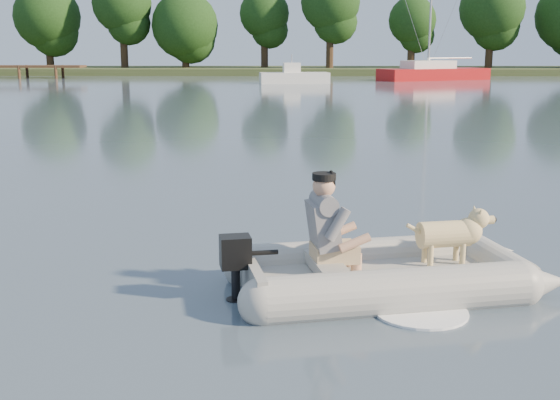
{
  "coord_description": "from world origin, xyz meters",
  "views": [
    {
      "loc": [
        -0.05,
        -6.37,
        2.52
      ],
      "look_at": [
        -0.16,
        1.73,
        0.75
      ],
      "focal_mm": 45.0,
      "sensor_mm": 36.0,
      "label": 1
    }
  ],
  "objects_px": {
    "dinghy": "(390,236)",
    "dog": "(444,239)",
    "motorboat": "(294,70)",
    "man": "(325,222)",
    "sailboat": "(433,73)"
  },
  "relations": [
    {
      "from": "man",
      "to": "sailboat",
      "type": "bearing_deg",
      "value": 65.49
    },
    {
      "from": "dog",
      "to": "sailboat",
      "type": "distance_m",
      "value": 48.97
    },
    {
      "from": "man",
      "to": "motorboat",
      "type": "height_order",
      "value": "motorboat"
    },
    {
      "from": "man",
      "to": "dinghy",
      "type": "bearing_deg",
      "value": -4.24
    },
    {
      "from": "dog",
      "to": "motorboat",
      "type": "distance_m",
      "value": 42.65
    },
    {
      "from": "dinghy",
      "to": "sailboat",
      "type": "bearing_deg",
      "value": 66.24
    },
    {
      "from": "dog",
      "to": "man",
      "type": "bearing_deg",
      "value": 180.0
    },
    {
      "from": "man",
      "to": "motorboat",
      "type": "relative_size",
      "value": 0.21
    },
    {
      "from": "dinghy",
      "to": "sailboat",
      "type": "relative_size",
      "value": 0.38
    },
    {
      "from": "man",
      "to": "sailboat",
      "type": "distance_m",
      "value": 49.5
    },
    {
      "from": "dinghy",
      "to": "dog",
      "type": "relative_size",
      "value": 5.08
    },
    {
      "from": "motorboat",
      "to": "man",
      "type": "bearing_deg",
      "value": -97.34
    },
    {
      "from": "motorboat",
      "to": "sailboat",
      "type": "distance_m",
      "value": 12.08
    },
    {
      "from": "man",
      "to": "dog",
      "type": "relative_size",
      "value": 1.16
    },
    {
      "from": "man",
      "to": "dog",
      "type": "distance_m",
      "value": 1.35
    }
  ]
}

